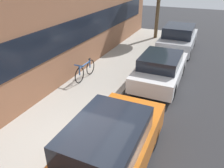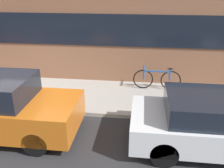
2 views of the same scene
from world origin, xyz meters
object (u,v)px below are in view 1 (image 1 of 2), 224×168
at_px(parked_car_white, 160,68).
at_px(bicycle, 85,70).
at_px(parked_car_orange, 109,149).
at_px(parked_car_silver, 178,39).

relative_size(parked_car_white, bicycle, 2.37).
distance_m(parked_car_orange, parked_car_white, 5.21).
bearing_deg(parked_car_orange, parked_car_white, -0.00).
bearing_deg(parked_car_silver, parked_car_white, 180.00).
distance_m(parked_car_orange, bicycle, 5.05).
xyz_separation_m(parked_car_silver, bicycle, (-5.79, 2.99, -0.24)).
relative_size(parked_car_orange, bicycle, 2.48).
xyz_separation_m(parked_car_orange, bicycle, (4.06, 2.99, -0.22)).
distance_m(parked_car_white, bicycle, 3.21).
xyz_separation_m(parked_car_orange, parked_car_silver, (9.85, -0.00, 0.02)).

